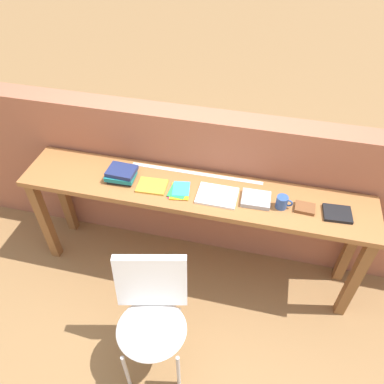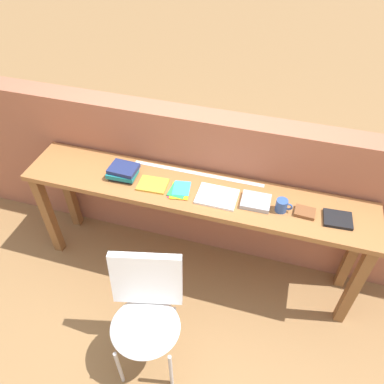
{
  "view_description": "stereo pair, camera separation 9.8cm",
  "coord_description": "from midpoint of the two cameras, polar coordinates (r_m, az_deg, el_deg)",
  "views": [
    {
      "loc": [
        0.43,
        -1.56,
        2.65
      ],
      "look_at": [
        0.0,
        0.25,
        0.9
      ],
      "focal_mm": 35.0,
      "sensor_mm": 36.0,
      "label": 1
    },
    {
      "loc": [
        0.52,
        -1.54,
        2.65
      ],
      "look_at": [
        0.0,
        0.25,
        0.9
      ],
      "focal_mm": 35.0,
      "sensor_mm": 36.0,
      "label": 2
    }
  ],
  "objects": [
    {
      "name": "brick_wall_back",
      "position": [
        3.01,
        0.78,
        1.29
      ],
      "size": [
        6.0,
        0.2,
        1.28
      ],
      "primitive_type": "cube",
      "color": "#9E5B42",
      "rests_on": "ground"
    },
    {
      "name": "sideboard",
      "position": [
        2.7,
        -0.79,
        -1.79
      ],
      "size": [
        2.5,
        0.44,
        0.88
      ],
      "color": "#996033",
      "rests_on": "ground"
    },
    {
      "name": "leather_journal_brown",
      "position": [
        2.55,
        15.77,
        -2.37
      ],
      "size": [
        0.14,
        0.11,
        0.02
      ],
      "primitive_type": "cube",
      "rotation": [
        0.0,
        0.0,
        -0.06
      ],
      "color": "brown",
      "rests_on": "sideboard"
    },
    {
      "name": "book_repair_rightmost",
      "position": [
        2.58,
        20.27,
        -3.12
      ],
      "size": [
        0.19,
        0.16,
        0.02
      ],
      "primitive_type": "cube",
      "rotation": [
        0.0,
        0.0,
        0.06
      ],
      "color": "black",
      "rests_on": "sideboard"
    },
    {
      "name": "ground_plane",
      "position": [
        3.11,
        -2.04,
        -15.38
      ],
      "size": [
        40.0,
        40.0,
        0.0
      ],
      "primitive_type": "plane",
      "color": "olive"
    },
    {
      "name": "pamphlet_pile_colourful",
      "position": [
        2.59,
        -3.06,
        0.18
      ],
      "size": [
        0.16,
        0.2,
        0.01
      ],
      "color": "#E5334C",
      "rests_on": "sideboard"
    },
    {
      "name": "magazine_cycling",
      "position": [
        2.64,
        -7.17,
        0.91
      ],
      "size": [
        0.21,
        0.17,
        0.01
      ],
      "primitive_type": "cube",
      "rotation": [
        0.0,
        0.0,
        0.05
      ],
      "color": "gold",
      "rests_on": "sideboard"
    },
    {
      "name": "book_stack_leftmost",
      "position": [
        2.71,
        -11.74,
        2.63
      ],
      "size": [
        0.21,
        0.17,
        0.09
      ],
      "color": "black",
      "rests_on": "sideboard"
    },
    {
      "name": "book_grey_hardcover",
      "position": [
        2.54,
        8.63,
        -1.1
      ],
      "size": [
        0.2,
        0.17,
        0.03
      ],
      "primitive_type": "cube",
      "rotation": [
        0.0,
        0.0,
        0.02
      ],
      "color": "#9E9EA3",
      "rests_on": "sideboard"
    },
    {
      "name": "chair_white_moulded",
      "position": [
        2.44,
        -7.4,
        -17.81
      ],
      "size": [
        0.53,
        0.54,
        0.89
      ],
      "color": "white",
      "rests_on": "ground"
    },
    {
      "name": "mug",
      "position": [
        2.51,
        12.5,
        -1.55
      ],
      "size": [
        0.11,
        0.08,
        0.09
      ],
      "color": "#2D4C8C",
      "rests_on": "sideboard"
    },
    {
      "name": "ruler_metal_back_edge",
      "position": [
        2.73,
        -0.41,
        2.85
      ],
      "size": [
        0.97,
        0.03,
        0.0
      ],
      "primitive_type": "cube",
      "color": "silver",
      "rests_on": "sideboard"
    },
    {
      "name": "book_open_centre",
      "position": [
        2.55,
        2.76,
        -0.56
      ],
      "size": [
        0.27,
        0.21,
        0.02
      ],
      "primitive_type": "cube",
      "rotation": [
        0.0,
        0.0,
        -0.01
      ],
      "color": "white",
      "rests_on": "sideboard"
    }
  ]
}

